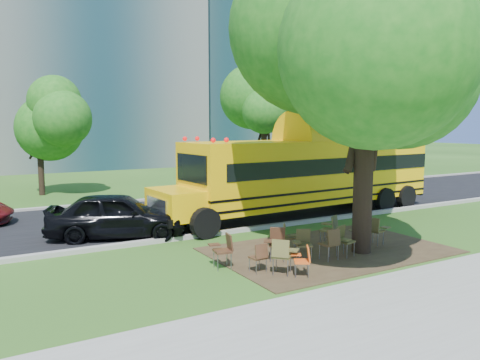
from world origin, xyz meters
TOP-DOWN VIEW (x-y plane):
  - ground at (0.00, 0.00)m, footprint 160.00×160.00m
  - sidewalk at (0.00, -5.00)m, footprint 60.00×4.00m
  - dirt_patch at (1.00, -0.50)m, footprint 7.00×4.50m
  - asphalt_road at (0.00, 7.00)m, footprint 80.00×8.00m
  - kerb_near at (0.00, 3.00)m, footprint 80.00×0.25m
  - kerb_far at (0.00, 11.10)m, footprint 80.00×0.25m
  - building_right at (24.00, 38.00)m, footprint 30.00×16.00m
  - bg_tree_2 at (-5.00, 16.00)m, footprint 4.80×4.80m
  - bg_tree_3 at (8.00, 14.00)m, footprint 5.60×5.60m
  - bg_tree_4 at (16.00, 13.00)m, footprint 5.00×5.00m
  - main_tree at (1.66, -1.14)m, footprint 7.20×7.20m
  - school_bus at (4.15, 4.39)m, footprint 12.99×3.64m
  - chair_0 at (-2.00, -1.28)m, footprint 0.52×0.49m
  - chair_1 at (-1.60, -1.73)m, footprint 0.82×0.65m
  - chair_2 at (-1.22, -2.09)m, footprint 0.53×0.68m
  - chair_3 at (-0.31, -0.88)m, footprint 0.72×0.57m
  - chair_4 at (0.31, -1.35)m, footprint 0.60×0.56m
  - chair_5 at (0.88, -1.22)m, footprint 0.61×0.64m
  - chair_6 at (1.93, -0.90)m, footprint 0.53×0.67m
  - chair_7 at (2.60, -0.79)m, footprint 0.66×0.62m
  - chair_8 at (-2.59, -0.46)m, footprint 0.55×0.68m
  - chair_9 at (-0.99, -0.56)m, footprint 0.79×0.62m
  - chair_10 at (-0.14, 0.08)m, footprint 0.54×0.69m
  - chair_11 at (1.41, -0.06)m, footprint 0.65×0.80m
  - black_car at (-4.10, 4.26)m, footprint 4.92×3.37m

SIDE VIEW (x-z plane):
  - ground at x=0.00m, z-range 0.00..0.00m
  - dirt_patch at x=1.00m, z-range 0.00..0.03m
  - sidewalk at x=0.00m, z-range 0.00..0.04m
  - asphalt_road at x=0.00m, z-range 0.00..0.04m
  - kerb_near at x=0.00m, z-range 0.00..0.14m
  - kerb_far at x=0.00m, z-range 0.00..0.14m
  - chair_0 at x=-2.00m, z-range 0.09..0.89m
  - chair_2 at x=-1.22m, z-range 0.09..0.89m
  - chair_10 at x=-0.14m, z-range 0.10..0.91m
  - chair_6 at x=1.93m, z-range 0.10..0.96m
  - chair_3 at x=-0.31m, z-range 0.10..0.97m
  - chair_5 at x=0.88m, z-range 0.11..1.01m
  - chair_7 at x=2.60m, z-range 0.11..1.02m
  - chair_9 at x=-0.99m, z-range 0.11..1.04m
  - chair_8 at x=-2.59m, z-range 0.11..1.04m
  - chair_4 at x=0.31m, z-range 0.11..1.04m
  - chair_1 at x=-1.60m, z-range 0.11..1.07m
  - chair_11 at x=1.41m, z-range 0.11..1.08m
  - black_car at x=-4.10m, z-range 0.00..1.56m
  - school_bus at x=4.15m, z-range 0.25..3.38m
  - bg_tree_2 at x=-5.00m, z-range 0.90..7.52m
  - bg_tree_4 at x=16.00m, z-range 0.92..7.77m
  - bg_tree_3 at x=8.00m, z-range 1.11..8.95m
  - main_tree at x=1.66m, z-range 0.99..10.20m
  - building_right at x=24.00m, z-range 0.00..25.00m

